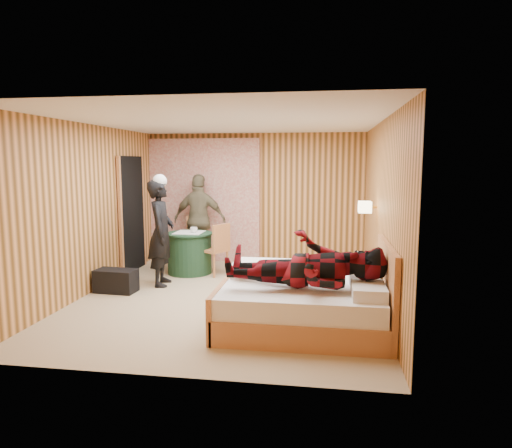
# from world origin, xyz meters

# --- Properties ---
(floor) EXTENTS (4.20, 5.00, 0.01)m
(floor) POSITION_xyz_m (0.00, 0.00, 0.00)
(floor) COLOR tan
(floor) RESTS_ON ground
(ceiling) EXTENTS (4.20, 5.00, 0.01)m
(ceiling) POSITION_xyz_m (0.00, 0.00, 2.50)
(ceiling) COLOR white
(ceiling) RESTS_ON wall_back
(wall_back) EXTENTS (4.20, 0.02, 2.50)m
(wall_back) POSITION_xyz_m (0.00, 2.50, 1.25)
(wall_back) COLOR #E99C59
(wall_back) RESTS_ON floor
(wall_left) EXTENTS (0.02, 5.00, 2.50)m
(wall_left) POSITION_xyz_m (-2.10, 0.00, 1.25)
(wall_left) COLOR #E99C59
(wall_left) RESTS_ON floor
(wall_right) EXTENTS (0.02, 5.00, 2.50)m
(wall_right) POSITION_xyz_m (2.10, 0.00, 1.25)
(wall_right) COLOR #E99C59
(wall_right) RESTS_ON floor
(curtain) EXTENTS (2.20, 0.08, 2.40)m
(curtain) POSITION_xyz_m (-1.00, 2.43, 1.20)
(curtain) COLOR beige
(curtain) RESTS_ON floor
(doorway) EXTENTS (0.06, 0.90, 2.05)m
(doorway) POSITION_xyz_m (-2.06, 1.40, 1.02)
(doorway) COLOR black
(doorway) RESTS_ON floor
(wall_lamp) EXTENTS (0.26, 0.24, 0.16)m
(wall_lamp) POSITION_xyz_m (1.92, 0.45, 1.30)
(wall_lamp) COLOR gold
(wall_lamp) RESTS_ON wall_right
(bed) EXTENTS (1.95, 1.49, 1.03)m
(bed) POSITION_xyz_m (1.13, -1.04, 0.30)
(bed) COLOR tan
(bed) RESTS_ON floor
(nightstand) EXTENTS (0.39, 0.53, 0.51)m
(nightstand) POSITION_xyz_m (1.88, 0.52, 0.27)
(nightstand) COLOR tan
(nightstand) RESTS_ON floor
(round_table) EXTENTS (0.82, 0.82, 0.73)m
(round_table) POSITION_xyz_m (-0.99, 1.35, 0.37)
(round_table) COLOR #1C3C25
(round_table) RESTS_ON floor
(chair_far) EXTENTS (0.54, 0.54, 0.93)m
(chair_far) POSITION_xyz_m (-1.02, 2.00, 0.54)
(chair_far) COLOR tan
(chair_far) RESTS_ON floor
(chair_near) EXTENTS (0.56, 0.56, 0.90)m
(chair_near) POSITION_xyz_m (-0.47, 1.26, 0.52)
(chair_near) COLOR tan
(chair_near) RESTS_ON floor
(duffel_bag) EXTENTS (0.63, 0.36, 0.34)m
(duffel_bag) POSITION_xyz_m (-1.74, 0.03, 0.17)
(duffel_bag) COLOR black
(duffel_bag) RESTS_ON floor
(sneaker_left) EXTENTS (0.30, 0.22, 0.12)m
(sneaker_left) POSITION_xyz_m (-0.80, 1.22, 0.06)
(sneaker_left) COLOR white
(sneaker_left) RESTS_ON floor
(sneaker_right) EXTENTS (0.24, 0.10, 0.11)m
(sneaker_right) POSITION_xyz_m (0.09, 1.19, 0.05)
(sneaker_right) COLOR white
(sneaker_right) RESTS_ON floor
(woman_standing) EXTENTS (0.50, 0.67, 1.68)m
(woman_standing) POSITION_xyz_m (-1.19, 0.53, 0.84)
(woman_standing) COLOR black
(woman_standing) RESTS_ON floor
(man_at_table) EXTENTS (1.03, 0.47, 1.72)m
(man_at_table) POSITION_xyz_m (-0.99, 2.04, 0.86)
(man_at_table) COLOR #6B6347
(man_at_table) RESTS_ON floor
(man_on_bed) EXTENTS (0.86, 0.67, 1.77)m
(man_on_bed) POSITION_xyz_m (1.15, -1.26, 0.94)
(man_on_bed) COLOR #650910
(man_on_bed) RESTS_ON bed
(book_lower) EXTENTS (0.19, 0.24, 0.02)m
(book_lower) POSITION_xyz_m (1.88, 0.47, 0.53)
(book_lower) COLOR white
(book_lower) RESTS_ON nightstand
(book_upper) EXTENTS (0.26, 0.28, 0.02)m
(book_upper) POSITION_xyz_m (1.88, 0.47, 0.55)
(book_upper) COLOR white
(book_upper) RESTS_ON nightstand
(cup_nightstand) EXTENTS (0.13, 0.13, 0.09)m
(cup_nightstand) POSITION_xyz_m (1.88, 0.65, 0.56)
(cup_nightstand) COLOR white
(cup_nightstand) RESTS_ON nightstand
(cup_table) EXTENTS (0.14, 0.14, 0.10)m
(cup_table) POSITION_xyz_m (-0.89, 1.30, 0.78)
(cup_table) COLOR white
(cup_table) RESTS_ON round_table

